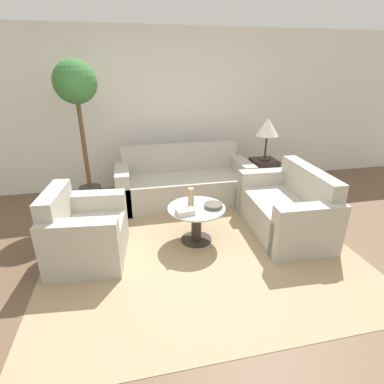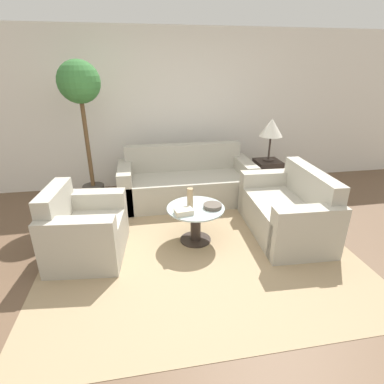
% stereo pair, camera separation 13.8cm
% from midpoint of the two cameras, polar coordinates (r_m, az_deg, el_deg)
% --- Properties ---
extents(ground_plane, '(14.00, 14.00, 0.00)m').
position_cam_midpoint_polar(ground_plane, '(3.31, 1.81, -14.39)').
color(ground_plane, brown).
extents(wall_back, '(10.00, 0.06, 2.60)m').
position_cam_midpoint_polar(wall_back, '(5.30, -4.04, 15.14)').
color(wall_back, white).
rests_on(wall_back, ground_plane).
extents(rug, '(3.49, 3.35, 0.01)m').
position_cam_midpoint_polar(rug, '(3.78, 1.73, -9.12)').
color(rug, tan).
rests_on(rug, ground_plane).
extents(sofa_main, '(2.06, 0.84, 0.86)m').
position_cam_midpoint_polar(sofa_main, '(4.77, -0.36, 1.75)').
color(sofa_main, '#B2AD9E').
rests_on(sofa_main, ground_plane).
extents(armchair, '(0.86, 0.99, 0.82)m').
position_cam_midpoint_polar(armchair, '(3.57, -19.10, -7.22)').
color(armchair, '#B2AD9E').
rests_on(armchair, ground_plane).
extents(loveseat, '(0.86, 1.42, 0.84)m').
position_cam_midpoint_polar(loveseat, '(4.05, 18.97, -3.58)').
color(loveseat, '#B2AD9E').
rests_on(loveseat, ground_plane).
extents(coffee_table, '(0.69, 0.69, 0.45)m').
position_cam_midpoint_polar(coffee_table, '(3.64, 1.78, -5.27)').
color(coffee_table, '#332823').
rests_on(coffee_table, ground_plane).
extents(side_table, '(0.39, 0.39, 0.60)m').
position_cam_midpoint_polar(side_table, '(5.12, 14.73, 2.61)').
color(side_table, '#332823').
rests_on(side_table, ground_plane).
extents(table_lamp, '(0.36, 0.36, 0.67)m').
position_cam_midpoint_polar(table_lamp, '(4.91, 15.69, 11.58)').
color(table_lamp, '#332823').
rests_on(table_lamp, side_table).
extents(potted_plant, '(0.57, 0.57, 2.10)m').
position_cam_midpoint_polar(potted_plant, '(4.50, -19.41, 15.75)').
color(potted_plant, '#3D3833').
rests_on(potted_plant, ground_plane).
extents(vase, '(0.07, 0.07, 0.24)m').
position_cam_midpoint_polar(vase, '(3.53, 0.76, -1.12)').
color(vase, tan).
rests_on(vase, coffee_table).
extents(bowl, '(0.22, 0.22, 0.05)m').
position_cam_midpoint_polar(bowl, '(3.56, 5.05, -2.69)').
color(bowl, brown).
rests_on(bowl, coffee_table).
extents(book_stack, '(0.22, 0.17, 0.06)m').
position_cam_midpoint_polar(book_stack, '(3.40, -0.43, -3.76)').
color(book_stack, beige).
rests_on(book_stack, coffee_table).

